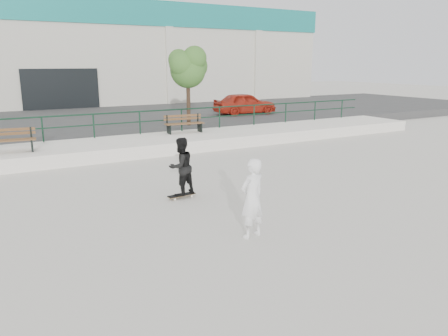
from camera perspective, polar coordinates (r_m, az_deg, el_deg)
ground at (r=9.88m, az=4.51°, el=-7.62°), size 120.00×120.00×0.00m
ledge at (r=18.19m, az=-12.47°, el=2.74°), size 30.00×3.00×0.50m
parking_strip at (r=26.34m, az=-18.06°, el=5.67°), size 60.00×14.00×0.50m
railing at (r=19.27m, az=-13.79°, el=6.26°), size 28.00×0.06×1.03m
commercial_building at (r=39.95m, az=-22.83°, el=13.99°), size 44.20×16.33×8.00m
bench_left at (r=17.08m, az=-26.38°, el=3.23°), size 1.87×0.74×0.84m
bench_right at (r=19.79m, az=-5.24°, el=5.78°), size 1.80×0.67×0.81m
tree at (r=22.10m, az=-4.70°, el=13.11°), size 2.18×1.94×3.88m
red_car at (r=26.97m, az=2.74°, el=8.43°), size 3.96×1.83×1.31m
skateboard at (r=11.90m, az=-5.56°, el=-3.56°), size 0.80×0.28×0.09m
standing_skater at (r=11.69m, az=-5.65°, el=0.20°), size 0.90×0.78×1.56m
seated_skater at (r=9.04m, az=3.69°, el=-3.98°), size 0.69×0.53×1.69m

